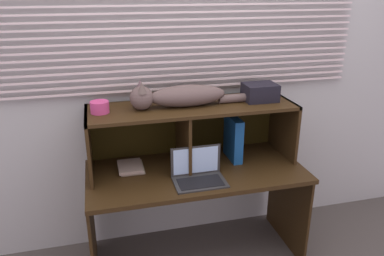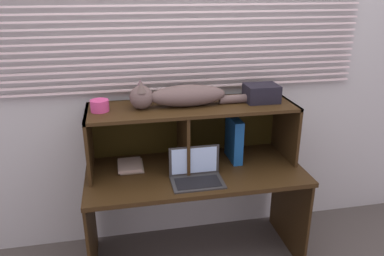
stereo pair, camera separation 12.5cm
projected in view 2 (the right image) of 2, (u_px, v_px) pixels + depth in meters
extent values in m
cube|color=#B7BBB9|center=(185.00, 78.00, 2.71)|extent=(4.40, 0.04, 2.50)
cube|color=silver|center=(186.00, 87.00, 2.68)|extent=(2.50, 0.02, 0.01)
cube|color=silver|center=(186.00, 81.00, 2.66)|extent=(2.50, 0.02, 0.01)
cube|color=silver|center=(186.00, 74.00, 2.65)|extent=(2.50, 0.02, 0.01)
cube|color=silver|center=(186.00, 68.00, 2.63)|extent=(2.50, 0.02, 0.01)
cube|color=silver|center=(186.00, 61.00, 2.61)|extent=(2.50, 0.02, 0.01)
cube|color=silver|center=(186.00, 54.00, 2.60)|extent=(2.50, 0.02, 0.01)
cube|color=silver|center=(186.00, 48.00, 2.58)|extent=(2.50, 0.02, 0.01)
cube|color=silver|center=(186.00, 41.00, 2.57)|extent=(2.50, 0.02, 0.01)
cube|color=silver|center=(186.00, 34.00, 2.55)|extent=(2.50, 0.02, 0.01)
cube|color=silver|center=(186.00, 27.00, 2.53)|extent=(2.50, 0.02, 0.01)
cube|color=silver|center=(186.00, 19.00, 2.52)|extent=(2.50, 0.02, 0.01)
cube|color=silver|center=(186.00, 12.00, 2.50)|extent=(2.50, 0.02, 0.01)
cube|color=silver|center=(186.00, 5.00, 2.48)|extent=(2.50, 0.02, 0.01)
cube|color=#31200E|center=(195.00, 172.00, 2.56)|extent=(1.44, 0.67, 0.03)
cube|color=#31200E|center=(91.00, 228.00, 2.56)|extent=(0.02, 0.60, 0.68)
cube|color=#31200E|center=(289.00, 205.00, 2.82)|extent=(0.02, 0.60, 0.68)
cube|color=#31200E|center=(192.00, 107.00, 2.51)|extent=(1.38, 0.43, 0.02)
cube|color=#31200E|center=(89.00, 143.00, 2.46)|extent=(0.02, 0.43, 0.42)
cube|color=#31200E|center=(285.00, 128.00, 2.71)|extent=(0.02, 0.43, 0.42)
cube|color=#31200E|center=(183.00, 137.00, 2.58)|extent=(0.02, 0.41, 0.39)
cube|color=black|center=(186.00, 124.00, 2.78)|extent=(1.38, 0.01, 0.42)
ellipsoid|color=brown|center=(187.00, 96.00, 2.48)|extent=(0.51, 0.16, 0.14)
sphere|color=brown|center=(141.00, 97.00, 2.42)|extent=(0.15, 0.15, 0.15)
cone|color=brown|center=(141.00, 87.00, 2.36)|extent=(0.07, 0.07, 0.07)
cone|color=#5C474B|center=(140.00, 84.00, 2.43)|extent=(0.07, 0.07, 0.07)
cylinder|color=brown|center=(237.00, 99.00, 2.56)|extent=(0.25, 0.06, 0.06)
cube|color=#2E2E2E|center=(197.00, 182.00, 2.38)|extent=(0.33, 0.21, 0.01)
cube|color=#2E2E2E|center=(194.00, 160.00, 2.44)|extent=(0.33, 0.01, 0.20)
cube|color=#ADD1F9|center=(194.00, 161.00, 2.44)|extent=(0.29, 0.00, 0.17)
cube|color=black|center=(198.00, 182.00, 2.37)|extent=(0.28, 0.15, 0.00)
cube|color=#164C8E|center=(234.00, 139.00, 2.66)|extent=(0.06, 0.23, 0.31)
cube|color=gray|center=(132.00, 166.00, 2.59)|extent=(0.16, 0.20, 0.02)
cube|color=gray|center=(130.00, 165.00, 2.57)|extent=(0.16, 0.20, 0.02)
cylinder|color=#C73E79|center=(100.00, 106.00, 2.39)|extent=(0.12, 0.12, 0.07)
cube|color=black|center=(261.00, 93.00, 2.58)|extent=(0.22, 0.18, 0.12)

